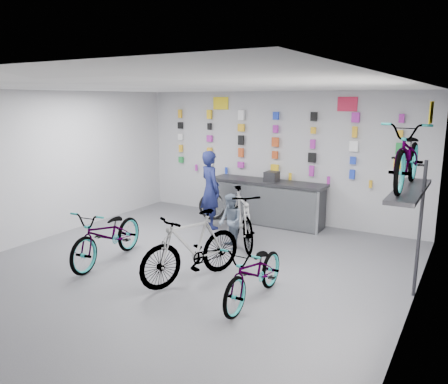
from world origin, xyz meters
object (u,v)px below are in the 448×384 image
Objects in this scene: clerk at (210,190)px; customer at (230,222)px; counter at (267,203)px; bike_center at (192,247)px; bike_left at (108,235)px; bike_right at (255,272)px; bike_service at (241,217)px.

clerk is 1.62× the size of customer.
counter is 1.45× the size of bike_center.
bike_left is 1.13× the size of bike_right.
bike_right is at bearing -67.36° from counter.
customer is (-0.10, -0.27, -0.03)m from bike_service.
counter is 1.68m from bike_service.
bike_left is 2.27m from customer.
bike_center is at bearing -5.31° from bike_left.
bike_service is (0.23, -1.66, 0.08)m from counter.
bike_left is (-1.36, -3.65, 0.01)m from counter.
counter is 1.44× the size of bike_service.
bike_right is 0.89× the size of bike_service.
clerk reaches higher than counter.
bike_service is at bearing 115.11° from bike_center.
clerk is (-0.93, -0.95, 0.38)m from counter.
counter is 4.04m from bike_right.
bike_center is at bearing 172.34° from bike_right.
customer is (0.13, -1.94, 0.05)m from counter.
customer reaches higher than bike_right.
counter is 1.39m from clerk.
counter is 3.89m from bike_left.
clerk reaches higher than customer.
bike_center is (1.73, 0.08, 0.06)m from bike_left.
bike_center is 1.74× the size of customer.
clerk reaches higher than bike_left.
bike_left is at bearing -110.47° from counter.
bike_right is at bearing 13.06° from bike_center.
bike_center is 1.07× the size of clerk.
clerk is (-2.49, 2.77, 0.42)m from bike_right.
customer reaches higher than counter.
bike_right is (2.92, -0.08, -0.06)m from bike_left.
bike_left is at bearing -156.18° from bike_center.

